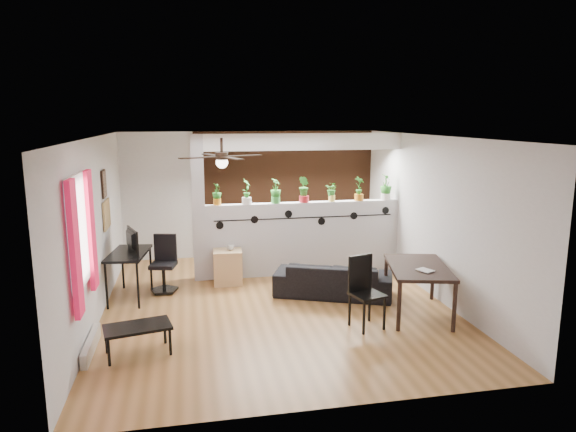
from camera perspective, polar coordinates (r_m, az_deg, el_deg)
The scene contains 28 objects.
room_shell at distance 7.80m, azimuth -1.47°, elevation -0.78°, with size 6.30×7.10×2.90m.
partition_wall at distance 9.53m, azimuth 1.77°, elevation -2.47°, with size 3.60×0.18×1.35m, color #BCBCC1.
ceiling_header at distance 9.28m, azimuth 1.84°, elevation 8.25°, with size 3.60×0.18×0.30m, color white.
pier_column at distance 9.17m, azimuth -9.92°, elevation 0.83°, with size 0.22×0.20×2.60m, color #BCBCC1.
brick_panel at distance 10.82m, azimuth 0.05°, elevation 2.52°, with size 3.90×0.05×2.60m, color #98502C.
vine_decal at distance 9.35m, azimuth 1.92°, elevation -0.19°, with size 3.31×0.01×0.30m.
window_assembly at distance 6.60m, azimuth -22.02°, elevation -1.89°, with size 0.09×1.30×1.55m.
baseboard_heater at distance 7.03m, azimuth -21.05°, elevation -13.23°, with size 0.08×1.00×0.18m, color beige.
corkboard at distance 8.72m, azimuth -19.50°, elevation 0.17°, with size 0.03×0.60×0.45m, color #A2814E.
framed_art at distance 8.59m, azimuth -19.78°, elevation 3.38°, with size 0.03×0.34×0.44m.
ceiling_fan at distance 7.27m, azimuth -7.37°, elevation 6.36°, with size 1.19×1.19×0.43m.
potted_plant_0 at distance 9.14m, azimuth -7.90°, elevation 2.51°, with size 0.22×0.24×0.40m.
potted_plant_1 at distance 9.18m, azimuth -4.62°, elevation 2.84°, with size 0.27×0.30×0.47m.
potted_plant_2 at distance 9.26m, azimuth -1.38°, elevation 2.88°, with size 0.25×0.28×0.45m.
potted_plant_3 at distance 9.36m, azimuth 1.81°, elevation 3.07°, with size 0.26×0.29×0.48m.
potted_plant_4 at distance 9.50m, azimuth 4.90°, elevation 2.77°, with size 0.22×0.22×0.36m.
potted_plant_5 at distance 9.65m, azimuth 7.92°, elevation 3.14°, with size 0.28×0.30×0.46m.
potted_plant_6 at distance 9.83m, azimuth 10.83°, elevation 3.27°, with size 0.25×0.29×0.48m.
sofa at distance 8.51m, azimuth 5.05°, elevation -7.04°, with size 1.80×0.71×0.53m, color black.
cube_shelf at distance 9.09m, azimuth -6.71°, elevation -5.64°, with size 0.49×0.44×0.60m, color tan.
cup at distance 9.00m, azimuth -6.44°, elevation -3.49°, with size 0.12×0.12×0.10m, color gray.
computer_desk at distance 8.60m, azimuth -17.28°, elevation -4.34°, with size 0.69×1.12×0.76m.
monitor at distance 8.71m, azimuth -17.24°, elevation -3.01°, with size 0.06×0.34×0.19m, color black.
office_chair at distance 8.86m, azimuth -13.58°, elevation -5.56°, with size 0.49×0.49×0.94m.
dining_table at distance 7.81m, azimuth 14.27°, elevation -5.94°, with size 1.12×1.51×0.74m.
book at distance 7.48m, azimuth 14.59°, elevation -5.98°, with size 0.17×0.22×0.02m, color gray.
folding_chair at distance 7.25m, azimuth 8.40°, elevation -7.59°, with size 0.50×0.50×1.00m.
coffee_table at distance 6.70m, azimuth -16.39°, elevation -11.93°, with size 0.87×0.60×0.37m.
Camera 1 is at (-1.28, -7.53, 2.88)m, focal length 32.00 mm.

